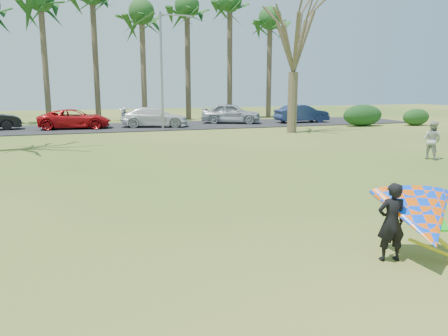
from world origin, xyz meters
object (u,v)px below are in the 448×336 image
object	(u,v)px
bare_tree_right	(295,31)
pedestrian_a	(432,140)
car_5	(302,113)
car_4	(231,113)
kite_flyer	(420,218)
car_2	(75,119)
car_3	(155,117)
streetlight	(164,65)

from	to	relation	value
bare_tree_right	pedestrian_a	bearing A→B (deg)	-85.16
bare_tree_right	pedestrian_a	distance (m)	12.81
car_5	pedestrian_a	xyz separation A→B (m)	(-3.09, -17.66, 0.03)
car_4	kite_flyer	xyz separation A→B (m)	(-5.93, -27.76, -0.04)
car_4	car_2	bearing A→B (deg)	117.73
car_4	car_3	bearing A→B (deg)	124.45
car_5	pedestrian_a	bearing A→B (deg)	169.62
car_2	car_4	size ratio (longest dim) A/B	1.04
bare_tree_right	streetlight	world-z (taller)	bare_tree_right
streetlight	car_5	world-z (taller)	streetlight
car_2	car_3	bearing A→B (deg)	-90.76
car_4	streetlight	bearing A→B (deg)	143.74
bare_tree_right	car_2	xyz separation A→B (m)	(-13.88, 6.72, -5.81)
car_4	pedestrian_a	distance (m)	19.00
car_2	kite_flyer	size ratio (longest dim) A/B	2.09
kite_flyer	streetlight	bearing A→B (deg)	90.32
pedestrian_a	kite_flyer	size ratio (longest dim) A/B	0.70
streetlight	car_3	bearing A→B (deg)	99.42
car_3	bare_tree_right	bearing A→B (deg)	-112.73
streetlight	car_5	distance (m)	12.65
bare_tree_right	kite_flyer	size ratio (longest dim) A/B	3.86
streetlight	pedestrian_a	distance (m)	18.12
pedestrian_a	kite_flyer	world-z (taller)	kite_flyer
pedestrian_a	kite_flyer	xyz separation A→B (m)	(-8.67, -8.96, 0.01)
car_5	pedestrian_a	size ratio (longest dim) A/B	2.70
car_5	kite_flyer	world-z (taller)	kite_flyer
pedestrian_a	car_2	bearing A→B (deg)	18.92
car_2	car_5	distance (m)	17.94
car_3	car_5	size ratio (longest dim) A/B	1.11
streetlight	car_3	distance (m)	4.34
bare_tree_right	car_2	world-z (taller)	bare_tree_right
bare_tree_right	streetlight	xyz separation A→B (m)	(-7.84, 4.00, -2.10)
bare_tree_right	car_4	xyz separation A→B (m)	(-1.77, 7.39, -5.69)
car_2	car_5	size ratio (longest dim) A/B	1.12
bare_tree_right	car_3	world-z (taller)	bare_tree_right
car_3	car_2	bearing A→B (deg)	100.01
car_2	pedestrian_a	size ratio (longest dim) A/B	3.01
car_5	kite_flyer	distance (m)	29.10
streetlight	kite_flyer	xyz separation A→B (m)	(0.13, -24.37, -3.63)
streetlight	bare_tree_right	bearing A→B (deg)	-27.03
bare_tree_right	car_3	size ratio (longest dim) A/B	1.85
car_5	car_3	bearing A→B (deg)	89.49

